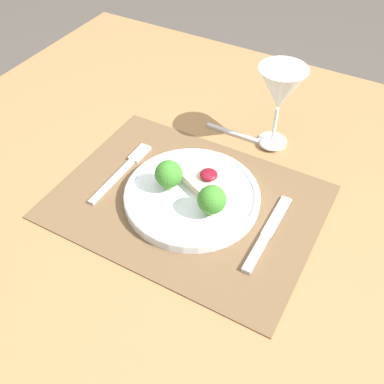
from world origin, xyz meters
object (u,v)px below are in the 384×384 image
dinner_plate (193,193)px  spoon (262,142)px  fork (125,168)px  wine_glass_near (280,91)px  knife (265,237)px

dinner_plate → spoon: 0.22m
dinner_plate → fork: dinner_plate is taller
spoon → wine_glass_near: bearing=46.7°
fork → knife: bearing=-7.5°
knife → spoon: 0.26m
knife → wine_glass_near: 0.30m
wine_glass_near → fork: bearing=-134.6°
wine_glass_near → spoon: bearing=-137.3°
fork → spoon: bearing=43.3°
dinner_plate → spoon: bearing=77.8°
fork → knife: knife is taller
dinner_plate → wine_glass_near: bearing=74.5°
dinner_plate → knife: 0.16m
spoon → wine_glass_near: 0.12m
fork → dinner_plate: bearing=-4.8°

